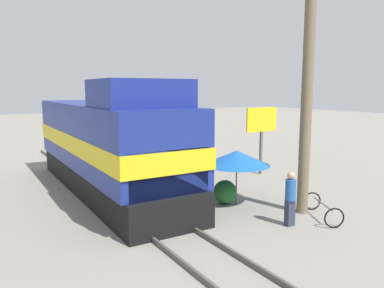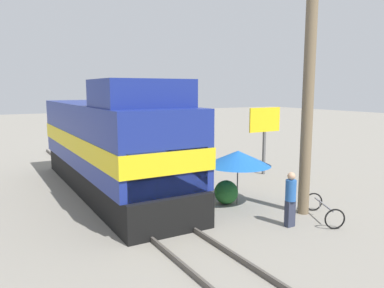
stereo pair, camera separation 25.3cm
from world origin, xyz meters
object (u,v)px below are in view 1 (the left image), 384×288
(utility_pole, at_px, (309,44))
(person_bystander, at_px, (290,196))
(vendor_umbrella, at_px, (237,158))
(bicycle, at_px, (322,209))
(billboard_sign, at_px, (262,124))
(locomotive, at_px, (110,145))

(utility_pole, height_order, person_bystander, utility_pole)
(utility_pole, relative_size, person_bystander, 6.52)
(vendor_umbrella, bearing_deg, bicycle, -61.67)
(bicycle, bearing_deg, vendor_umbrella, -34.57)
(utility_pole, bearing_deg, bicycle, -82.33)
(person_bystander, distance_m, bicycle, 1.60)
(billboard_sign, distance_m, bicycle, 7.22)
(locomotive, relative_size, person_bystander, 6.77)
(locomotive, bearing_deg, vendor_umbrella, -48.55)
(vendor_umbrella, relative_size, person_bystander, 1.41)
(vendor_umbrella, distance_m, bicycle, 3.51)
(locomotive, xyz_separation_m, utility_pole, (4.98, -6.06, 3.83))
(locomotive, height_order, utility_pole, utility_pole)
(person_bystander, relative_size, bicycle, 0.91)
(locomotive, bearing_deg, person_bystander, -61.88)
(vendor_umbrella, relative_size, bicycle, 1.28)
(vendor_umbrella, distance_m, person_bystander, 2.86)
(billboard_sign, bearing_deg, bicycle, -113.84)
(utility_pole, height_order, vendor_umbrella, utility_pole)
(locomotive, xyz_separation_m, vendor_umbrella, (3.58, -4.05, -0.24))
(billboard_sign, bearing_deg, vendor_umbrella, -141.02)
(utility_pole, distance_m, vendor_umbrella, 4.75)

